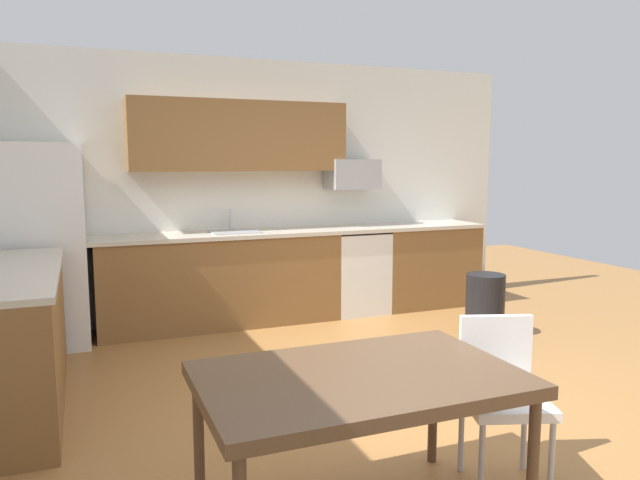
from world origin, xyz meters
name	(u,v)px	position (x,y,z in m)	size (l,w,h in m)	color
ground_plane	(373,399)	(0.00, 0.00, 0.00)	(12.00, 12.00, 0.00)	#9E6B38
wall_back	(263,189)	(0.00, 2.65, 1.35)	(5.80, 0.10, 2.70)	silver
cabinet_run_back	(221,281)	(-0.56, 2.30, 0.45)	(2.39, 0.60, 0.90)	brown
cabinet_run_back_right	(424,266)	(1.82, 2.30, 0.45)	(1.16, 0.60, 0.90)	brown
cabinet_run_left	(12,342)	(-2.30, 0.80, 0.45)	(0.60, 2.00, 0.90)	brown
countertop_back	(273,232)	(0.00, 2.30, 0.92)	(4.80, 0.64, 0.04)	beige
countertop_left	(7,273)	(-2.30, 0.80, 0.92)	(0.64, 2.00, 0.04)	beige
upper_cabinets_back	(240,136)	(-0.30, 2.43, 1.90)	(2.20, 0.34, 0.70)	brown
refrigerator	(40,246)	(-2.18, 2.22, 0.90)	(0.76, 0.70, 1.81)	white
oven_range	(355,271)	(0.94, 2.30, 0.46)	(0.60, 0.60, 0.91)	white
microwave	(352,174)	(0.94, 2.40, 1.51)	(0.54, 0.36, 0.32)	#9EA0A5
sink_basin	(235,238)	(-0.40, 2.30, 0.88)	(0.48, 0.40, 0.14)	#A5A8AD
sink_faucet	(230,221)	(-0.40, 2.48, 1.04)	(0.02, 0.02, 0.24)	#B2B5BA
dining_table	(359,386)	(-0.73, -1.28, 0.67)	(1.40, 0.90, 0.73)	brown
chair_near_table	(501,387)	(0.12, -1.19, 0.50)	(0.51, 0.51, 0.85)	white
trash_bin	(485,306)	(1.66, 0.96, 0.30)	(0.36, 0.36, 0.60)	black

